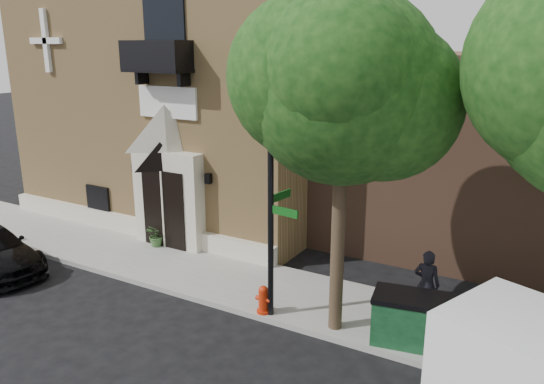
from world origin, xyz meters
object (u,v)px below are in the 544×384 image
(pedestrian_near, at_px, (427,284))
(fire_hydrant, at_px, (263,300))
(street_sign, at_px, (272,211))
(dumpster, at_px, (412,319))

(pedestrian_near, bearing_deg, fire_hydrant, 26.26)
(fire_hydrant, bearing_deg, street_sign, 10.29)
(fire_hydrant, bearing_deg, pedestrian_near, 27.02)
(street_sign, height_order, pedestrian_near, street_sign)
(street_sign, bearing_deg, dumpster, 15.41)
(fire_hydrant, distance_m, dumpster, 3.65)
(dumpster, relative_size, pedestrian_near, 1.09)
(dumpster, height_order, pedestrian_near, pedestrian_near)
(dumpster, distance_m, pedestrian_near, 1.37)
(street_sign, relative_size, pedestrian_near, 3.07)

